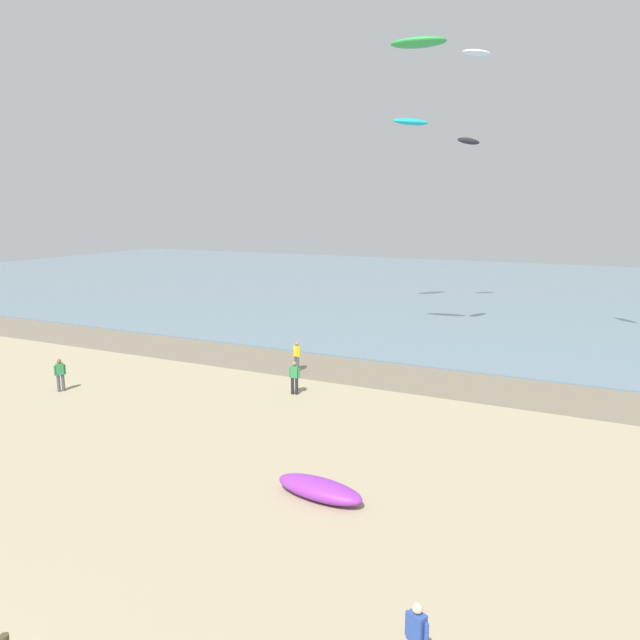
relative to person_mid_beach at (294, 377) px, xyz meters
The scene contains 11 objects.
wet_sand_strip 5.73m from the person_mid_beach, 67.07° to the left, with size 120.00×5.22×0.01m, color #7A6D59.
sea 42.89m from the person_mid_beach, 87.05° to the left, with size 160.00×70.00×0.10m, color slate.
person_mid_beach is the anchor object (origin of this frame).
person_by_waterline 4.31m from the person_mid_beach, 116.59° to the left, with size 0.52×0.36×1.71m.
person_left_flank 12.03m from the person_mid_beach, 156.50° to the right, with size 0.37×0.51×1.71m.
person_far_down_beach 18.67m from the person_mid_beach, 54.24° to the right, with size 0.53×0.34×1.71m.
grounded_kite 10.95m from the person_mid_beach, 57.47° to the right, with size 3.14×1.13×0.63m, color purple.
kite_aloft_1 21.25m from the person_mid_beach, 74.23° to the left, with size 2.36×0.76×0.38m, color black.
kite_aloft_2 30.18m from the person_mid_beach, 95.39° to the left, with size 3.52×1.13×0.56m, color #19B2B7.
kite_aloft_3 32.36m from the person_mid_beach, 83.09° to the left, with size 2.61×0.84×0.42m, color white.
kite_aloft_4 21.54m from the person_mid_beach, 78.02° to the left, with size 3.38×1.08×0.54m, color green.
Camera 1 is at (11.51, -4.21, 9.36)m, focal length 33.32 mm.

